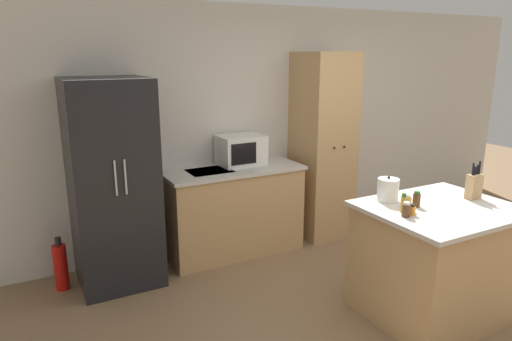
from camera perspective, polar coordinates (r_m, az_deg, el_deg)
The scene contains 15 objects.
ground_plane at distance 4.17m, azimuth 22.13°, elevation -16.95°, with size 14.00×14.00×0.00m, color #846647.
wall_back at distance 5.40m, azimuth 4.34°, elevation 5.98°, with size 7.20×0.06×2.60m.
refrigerator at distance 4.33m, azimuth -17.46°, elevation -1.59°, with size 0.72×0.75×1.90m.
back_counter at distance 4.89m, azimuth -2.90°, elevation -4.95°, with size 1.46×0.64×0.94m.
pantry_cabinet at distance 5.30m, azimuth 8.30°, elevation 3.02°, with size 0.57×0.62×2.11m.
kitchen_island at distance 4.05m, azimuth 21.60°, elevation -10.38°, with size 1.17×0.97×0.92m.
microwave at distance 4.87m, azimuth -1.91°, elevation 2.58°, with size 0.47×0.37×0.31m.
knife_block at distance 4.17m, azimuth 25.60°, elevation -1.73°, with size 0.12×0.08×0.32m.
spice_bottle_tall_dark at distance 3.71m, azimuth 18.39°, elevation -3.82°, with size 0.06×0.06×0.12m.
spice_bottle_short_red at distance 3.61m, azimuth 18.93°, elevation -4.69°, with size 0.05×0.05×0.08m.
spice_bottle_amber_oil at distance 3.55m, azimuth 18.26°, elevation -4.70°, with size 0.06×0.06×0.11m.
spice_bottle_green_herb at distance 3.63m, azimuth 17.95°, elevation -3.96°, with size 0.04×0.04×0.15m.
spice_bottle_pale_salt at distance 3.80m, azimuth 19.43°, elevation -3.43°, with size 0.06×0.06×0.13m.
kettle at distance 3.86m, azimuth 16.17°, elevation -2.33°, with size 0.17×0.17×0.21m.
fire_extinguisher at distance 4.58m, azimuth -23.22°, elevation -10.95°, with size 0.12×0.12×0.51m.
Camera 1 is at (-2.86, -2.18, 2.11)m, focal length 32.00 mm.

